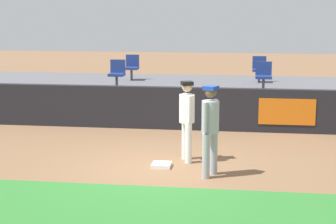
% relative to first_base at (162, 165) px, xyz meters
% --- Properties ---
extents(ground_plane, '(60.00, 60.00, 0.00)m').
position_rel_first_base_xyz_m(ground_plane, '(0.02, -0.13, -0.04)').
color(ground_plane, brown).
extents(grass_foreground_strip, '(18.00, 2.80, 0.01)m').
position_rel_first_base_xyz_m(grass_foreground_strip, '(0.02, -2.73, -0.04)').
color(grass_foreground_strip, '#2D722D').
rests_on(grass_foreground_strip, ground_plane).
extents(first_base, '(0.40, 0.40, 0.08)m').
position_rel_first_base_xyz_m(first_base, '(0.00, 0.00, 0.00)').
color(first_base, white).
rests_on(first_base, ground_plane).
extents(player_fielder_home, '(0.43, 0.58, 1.77)m').
position_rel_first_base_xyz_m(player_fielder_home, '(0.48, 0.55, 0.98)').
color(player_fielder_home, white).
rests_on(player_fielder_home, ground_plane).
extents(player_runner_visitor, '(0.46, 0.48, 1.83)m').
position_rel_first_base_xyz_m(player_runner_visitor, '(1.05, -0.51, 1.02)').
color(player_runner_visitor, '#9EA3AD').
rests_on(player_runner_visitor, ground_plane).
extents(field_wall, '(18.00, 0.26, 1.18)m').
position_rel_first_base_xyz_m(field_wall, '(0.04, 3.73, 0.55)').
color(field_wall, black).
rests_on(field_wall, ground_plane).
extents(bleacher_platform, '(18.00, 4.80, 0.93)m').
position_rel_first_base_xyz_m(bleacher_platform, '(0.02, 6.30, 0.42)').
color(bleacher_platform, '#59595E').
rests_on(bleacher_platform, ground_plane).
extents(seat_back_left, '(0.44, 0.44, 0.84)m').
position_rel_first_base_xyz_m(seat_back_left, '(-2.05, 6.97, 1.36)').
color(seat_back_left, '#4C4C51').
rests_on(seat_back_left, bleacher_platform).
extents(seat_front_left, '(0.46, 0.44, 0.84)m').
position_rel_first_base_xyz_m(seat_front_left, '(-2.14, 5.17, 1.36)').
color(seat_front_left, '#4C4C51').
rests_on(seat_front_left, bleacher_platform).
extents(seat_front_right, '(0.47, 0.44, 0.84)m').
position_rel_first_base_xyz_m(seat_front_right, '(2.25, 5.17, 1.36)').
color(seat_front_right, '#4C4C51').
rests_on(seat_front_right, bleacher_platform).
extents(seat_back_right, '(0.44, 0.44, 0.84)m').
position_rel_first_base_xyz_m(seat_back_right, '(2.17, 6.97, 1.36)').
color(seat_back_right, '#4C4C51').
rests_on(seat_back_right, bleacher_platform).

